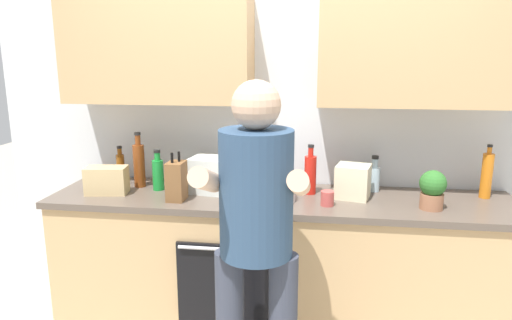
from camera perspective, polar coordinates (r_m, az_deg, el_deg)
The scene contains 16 objects.
back_wall_unit at distance 3.03m, azimuth 3.54°, elevation 7.93°, with size 4.00×0.38×2.50m.
counter at distance 3.04m, azimuth 2.86°, elevation -12.62°, with size 2.84×0.67×0.90m.
person_standing at distance 2.17m, azimuth 0.00°, elevation -8.25°, with size 0.49×0.45×1.65m.
bottle_water at distance 3.06m, azimuth 14.27°, elevation -2.02°, with size 0.07×0.07×0.23m.
bottle_syrup at distance 3.31m, azimuth -16.25°, elevation -0.78°, with size 0.05×0.05×0.25m.
bottle_hotsauce at distance 2.92m, azimuth 6.66°, elevation -1.67°, with size 0.07×0.07×0.31m.
bottle_soda at distance 3.05m, azimuth -11.91°, elevation -1.60°, with size 0.07×0.07×0.26m.
bottle_juice at distance 3.14m, azimuth 26.41°, elevation -1.65°, with size 0.07×0.07×0.33m.
bottle_vinegar at distance 3.14m, azimuth -14.12°, elevation -0.49°, with size 0.07×0.07×0.36m.
cup_ceramic at distance 2.73m, azimuth 8.72°, elevation -4.66°, with size 0.08×0.08×0.09m, color #BF4C47.
mixing_bowl at distance 2.80m, azimuth 2.02°, elevation -4.05°, with size 0.28×0.28×0.09m, color silver.
knife_block at distance 2.82m, azimuth -9.71°, elevation -2.54°, with size 0.10×0.14×0.29m.
potted_herb at distance 2.80m, azimuth 20.80°, elevation -3.33°, with size 0.15×0.15×0.22m.
grocery_bag_produce at distance 2.97m, azimuth -5.66°, elevation -1.77°, with size 0.23×0.22×0.22m, color silver.
grocery_bag_rice at distance 2.89m, azimuth 11.78°, elevation -2.59°, with size 0.20×0.18×0.20m, color beige.
grocery_bag_bread at distance 3.06m, azimuth -17.81°, elevation -2.38°, with size 0.25×0.14×0.17m, color tan.
Camera 1 is at (0.23, -2.73, 1.76)m, focal length 32.67 mm.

